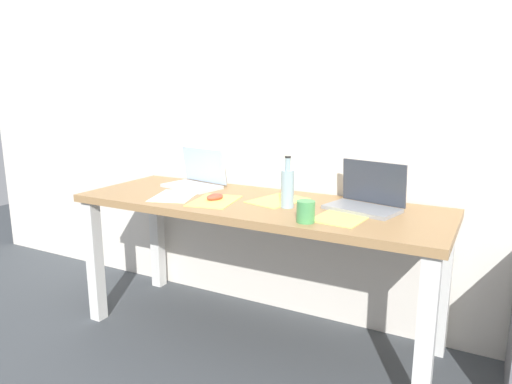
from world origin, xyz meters
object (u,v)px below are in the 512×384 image
at_px(desk, 256,220).
at_px(laptop_left, 196,179).
at_px(coffee_mug, 306,212).
at_px(laptop_right, 366,199).
at_px(computer_mouse, 215,197).
at_px(beer_bottle, 287,187).

distance_m(desk, laptop_left, 0.53).
bearing_deg(coffee_mug, desk, 147.45).
height_order(laptop_right, computer_mouse, laptop_right).
relative_size(laptop_left, coffee_mug, 3.91).
relative_size(beer_bottle, coffee_mug, 2.67).
height_order(desk, computer_mouse, computer_mouse).
distance_m(laptop_left, coffee_mug, 0.95).
relative_size(desk, laptop_right, 5.14).
relative_size(laptop_right, computer_mouse, 3.76).
height_order(beer_bottle, computer_mouse, beer_bottle).
relative_size(laptop_right, coffee_mug, 3.95).
height_order(laptop_left, beer_bottle, beer_bottle).
distance_m(computer_mouse, coffee_mug, 0.60).
height_order(desk, laptop_left, laptop_left).
distance_m(laptop_right, coffee_mug, 0.39).
height_order(laptop_left, coffee_mug, laptop_left).
bearing_deg(computer_mouse, laptop_left, 159.62).
relative_size(beer_bottle, computer_mouse, 2.53).
xyz_separation_m(desk, beer_bottle, (0.19, -0.04, 0.20)).
relative_size(computer_mouse, coffee_mug, 1.05).
xyz_separation_m(laptop_left, computer_mouse, (0.28, -0.23, -0.03)).
bearing_deg(coffee_mug, beer_bottle, 131.67).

